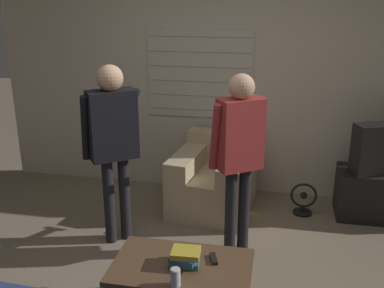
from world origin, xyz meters
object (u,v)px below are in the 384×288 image
object	(u,v)px
armchair_beige	(214,180)
book_stack	(185,257)
soda_can	(175,277)
coffee_table	(182,270)
floor_fan	(303,200)
spare_remote	(214,259)
person_right_standing	(239,145)
person_left_standing	(113,133)

from	to	relation	value
armchair_beige	book_stack	size ratio (longest dim) A/B	4.53
book_stack	soda_can	bearing A→B (deg)	-92.85
armchair_beige	book_stack	bearing A→B (deg)	99.84
coffee_table	floor_fan	xyz separation A→B (m)	(0.91, 1.81, -0.25)
book_stack	spare_remote	distance (m)	0.21
coffee_table	person_right_standing	distance (m)	1.17
coffee_table	spare_remote	size ratio (longest dim) A/B	7.09
coffee_table	soda_can	xyz separation A→B (m)	(0.01, -0.24, 0.10)
spare_remote	book_stack	bearing A→B (deg)	-171.21
book_stack	floor_fan	bearing A→B (deg)	63.97
person_left_standing	person_right_standing	bearing A→B (deg)	-36.16
armchair_beige	soda_can	distance (m)	2.03
person_right_standing	floor_fan	world-z (taller)	person_right_standing
armchair_beige	person_left_standing	distance (m)	1.36
armchair_beige	person_right_standing	bearing A→B (deg)	119.31
person_left_standing	floor_fan	size ratio (longest dim) A/B	4.81
soda_can	floor_fan	distance (m)	2.27
coffee_table	book_stack	xyz separation A→B (m)	(0.02, 0.00, 0.10)
person_right_standing	soda_can	xyz separation A→B (m)	(-0.27, -1.20, -0.51)
coffee_table	person_left_standing	bearing A→B (deg)	130.96
person_right_standing	spare_remote	size ratio (longest dim) A/B	11.88
book_stack	soda_can	xyz separation A→B (m)	(-0.01, -0.24, 0.00)
armchair_beige	person_right_standing	size ratio (longest dim) A/B	0.62
book_stack	spare_remote	xyz separation A→B (m)	(0.19, 0.09, -0.05)
person_left_standing	spare_remote	distance (m)	1.47
soda_can	spare_remote	distance (m)	0.39
person_right_standing	coffee_table	bearing A→B (deg)	-140.99
spare_remote	armchair_beige	bearing A→B (deg)	80.37
armchair_beige	person_right_standing	world-z (taller)	person_right_standing
person_right_standing	spare_remote	xyz separation A→B (m)	(-0.08, -0.86, -0.56)
armchair_beige	floor_fan	world-z (taller)	armchair_beige
book_stack	spare_remote	size ratio (longest dim) A/B	1.63
person_right_standing	floor_fan	size ratio (longest dim) A/B	4.70
armchair_beige	person_left_standing	size ratio (longest dim) A/B	0.61
person_left_standing	person_right_standing	world-z (taller)	person_left_standing
person_right_standing	armchair_beige	bearing A→B (deg)	76.92
armchair_beige	coffee_table	xyz separation A→B (m)	(0.04, -1.78, 0.08)
coffee_table	person_right_standing	size ratio (longest dim) A/B	0.60
floor_fan	person_right_standing	bearing A→B (deg)	-126.07
book_stack	soda_can	world-z (taller)	soda_can
person_right_standing	soda_can	world-z (taller)	person_right_standing
armchair_beige	person_right_standing	distance (m)	1.12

